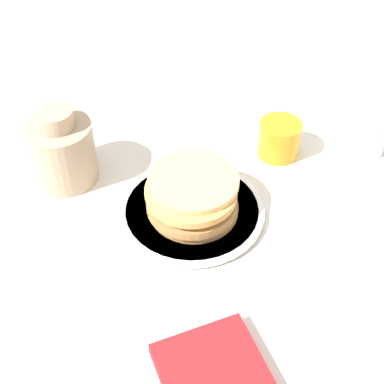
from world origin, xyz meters
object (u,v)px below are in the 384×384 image
(plate, at_px, (192,210))
(cream_jug, at_px, (61,150))
(water_bottle_near, at_px, (376,96))
(pancake_stack, at_px, (191,196))
(juice_glass, at_px, (279,139))

(plate, distance_m, cream_jug, 0.23)
(plate, distance_m, water_bottle_near, 0.36)
(pancake_stack, height_order, water_bottle_near, water_bottle_near)
(plate, relative_size, juice_glass, 3.12)
(plate, xyz_separation_m, pancake_stack, (-0.00, 0.00, 0.03))
(juice_glass, bearing_deg, cream_jug, 56.40)
(plate, height_order, water_bottle_near, water_bottle_near)
(plate, xyz_separation_m, juice_glass, (0.00, -0.21, 0.02))
(juice_glass, relative_size, water_bottle_near, 0.31)
(cream_jug, bearing_deg, pancake_stack, -156.14)
(plate, height_order, cream_jug, cream_jug)
(juice_glass, relative_size, cream_jug, 0.54)
(pancake_stack, xyz_separation_m, juice_glass, (0.01, -0.21, -0.01))
(juice_glass, bearing_deg, water_bottle_near, -126.80)
(plate, height_order, pancake_stack, pancake_stack)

